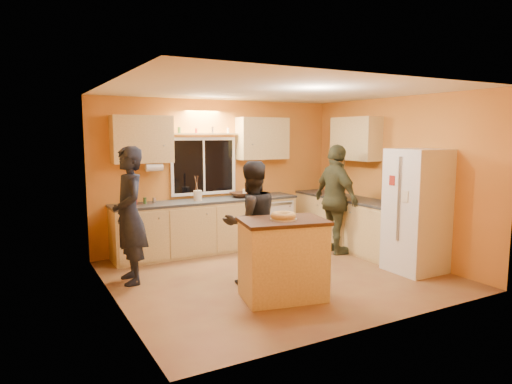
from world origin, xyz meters
TOP-DOWN VIEW (x-y plane):
  - ground at (0.00, 0.00)m, footprint 4.50×4.50m
  - room_shell at (0.12, 0.41)m, footprint 4.54×4.04m
  - back_counter at (0.01, 1.70)m, footprint 4.23×0.62m
  - right_counter at (1.95, 0.50)m, footprint 0.62×1.84m
  - refrigerator at (1.89, -0.80)m, footprint 0.72×0.70m
  - island at (-0.41, -0.81)m, footprint 1.14×0.89m
  - bundt_pastry at (-0.41, -0.81)m, footprint 0.31×0.31m
  - person_left at (-1.90, 0.71)m, footprint 0.45×0.68m
  - person_center at (-0.47, -0.09)m, footprint 0.82×0.64m
  - person_right at (1.50, 0.57)m, footprint 0.50×1.10m
  - mixing_bowl at (0.28, 1.69)m, footprint 0.40×0.40m
  - utensil_crock at (-0.53, 1.69)m, footprint 0.14×0.14m
  - potted_plant at (2.03, -0.30)m, footprint 0.27×0.24m
  - red_box at (2.03, 1.30)m, footprint 0.20×0.18m

SIDE VIEW (x-z plane):
  - ground at x=0.00m, z-range 0.00..0.00m
  - back_counter at x=0.01m, z-range 0.00..0.90m
  - right_counter at x=1.95m, z-range 0.00..0.90m
  - island at x=-0.41m, z-range 0.01..0.99m
  - person_center at x=-0.47m, z-range 0.00..1.66m
  - refrigerator at x=1.89m, z-range 0.00..1.80m
  - person_right at x=1.50m, z-range 0.00..1.84m
  - person_left at x=-1.90m, z-range 0.00..1.85m
  - red_box at x=2.03m, z-range 0.90..0.97m
  - mixing_bowl at x=0.28m, z-range 0.90..0.99m
  - utensil_crock at x=-0.53m, z-range 0.90..1.07m
  - bundt_pastry at x=-0.41m, z-range 0.99..1.08m
  - potted_plant at x=2.03m, z-range 0.90..1.20m
  - room_shell at x=0.12m, z-range 0.31..2.92m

